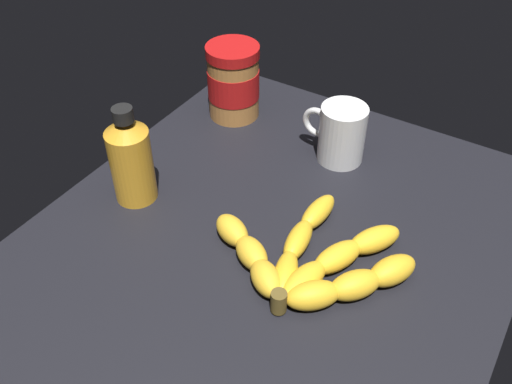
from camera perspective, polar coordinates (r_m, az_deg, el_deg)
name	(u,v)px	position (r cm, az deg, el deg)	size (l,w,h in cm)	color
ground_plane	(268,254)	(79.71, 1.17, -6.18)	(75.71, 62.51, 4.21)	black
banana_bunch	(313,261)	(74.08, 5.76, -6.84)	(21.69, 27.83, 3.64)	gold
peanut_butter_jar	(233,82)	(99.44, -2.28, 10.95)	(9.05, 9.05, 13.05)	#B27238
honey_bottle	(131,159)	(82.77, -12.41, 3.26)	(6.17, 6.17, 15.33)	orange
coffee_mug	(343,134)	(90.44, 8.67, 5.75)	(7.30, 11.09, 9.45)	silver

